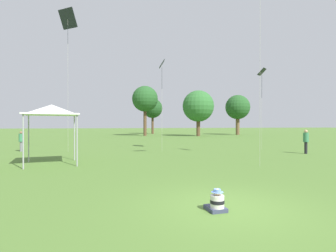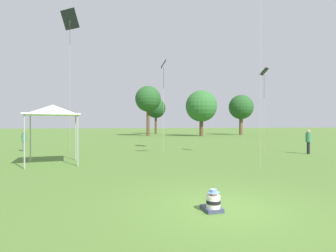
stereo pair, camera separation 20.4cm
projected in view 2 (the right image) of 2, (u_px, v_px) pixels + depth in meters
ground_plane at (225, 208)px, 6.88m from camera, size 300.00×300.00×0.00m
seated_toddler at (213, 203)px, 6.61m from camera, size 0.47×0.57×0.58m
person_standing_0 at (24, 139)px, 21.43m from camera, size 0.38×0.38×1.64m
person_standing_2 at (308, 140)px, 19.47m from camera, size 0.46×0.46×1.80m
canopy_tent at (53, 110)px, 14.51m from camera, size 3.18×3.18×3.29m
kite_0 at (264, 75)px, 22.71m from camera, size 0.99×0.96×7.08m
kite_3 at (70, 21)px, 20.86m from camera, size 1.55×1.41×11.29m
kite_4 at (163, 68)px, 21.24m from camera, size 0.54×0.81×7.45m
distant_tree_0 at (148, 99)px, 50.74m from camera, size 4.99×4.99×9.66m
distant_tree_1 at (241, 107)px, 55.38m from camera, size 5.16×5.16×8.47m
distant_tree_2 at (156, 108)px, 60.92m from camera, size 4.57×4.57×8.25m
distant_tree_3 at (201, 106)px, 49.28m from camera, size 5.92×5.92×8.63m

